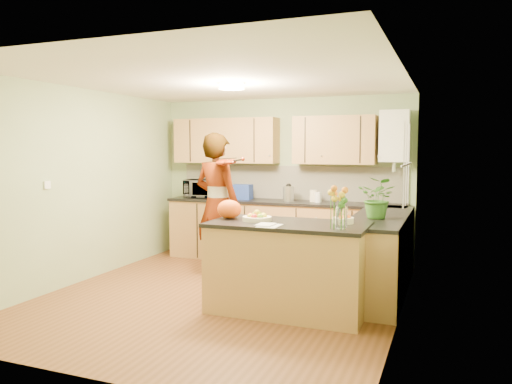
% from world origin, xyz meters
% --- Properties ---
extents(floor, '(4.50, 4.50, 0.00)m').
position_xyz_m(floor, '(0.00, 0.00, 0.00)').
color(floor, brown).
rests_on(floor, ground).
extents(ceiling, '(4.00, 4.50, 0.02)m').
position_xyz_m(ceiling, '(0.00, 0.00, 2.50)').
color(ceiling, silver).
rests_on(ceiling, wall_back).
extents(wall_back, '(4.00, 0.02, 2.50)m').
position_xyz_m(wall_back, '(0.00, 2.25, 1.25)').
color(wall_back, '#8CA072').
rests_on(wall_back, floor).
extents(wall_front, '(4.00, 0.02, 2.50)m').
position_xyz_m(wall_front, '(0.00, -2.25, 1.25)').
color(wall_front, '#8CA072').
rests_on(wall_front, floor).
extents(wall_left, '(0.02, 4.50, 2.50)m').
position_xyz_m(wall_left, '(-2.00, 0.00, 1.25)').
color(wall_left, '#8CA072').
rests_on(wall_left, floor).
extents(wall_right, '(0.02, 4.50, 2.50)m').
position_xyz_m(wall_right, '(2.00, 0.00, 1.25)').
color(wall_right, '#8CA072').
rests_on(wall_right, floor).
extents(back_counter, '(3.64, 0.62, 0.94)m').
position_xyz_m(back_counter, '(0.10, 1.95, 0.47)').
color(back_counter, '#AA8444').
rests_on(back_counter, floor).
extents(right_counter, '(0.62, 2.24, 0.94)m').
position_xyz_m(right_counter, '(1.70, 0.85, 0.47)').
color(right_counter, '#AA8444').
rests_on(right_counter, floor).
extents(splashback, '(3.60, 0.02, 0.52)m').
position_xyz_m(splashback, '(0.10, 2.23, 1.20)').
color(splashback, white).
rests_on(splashback, back_counter).
extents(upper_cabinets, '(3.20, 0.34, 0.70)m').
position_xyz_m(upper_cabinets, '(-0.18, 2.08, 1.85)').
color(upper_cabinets, '#AA8444').
rests_on(upper_cabinets, wall_back).
extents(boiler, '(0.40, 0.30, 0.86)m').
position_xyz_m(boiler, '(1.70, 2.09, 1.90)').
color(boiler, white).
rests_on(boiler, wall_back).
extents(window_right, '(0.01, 1.30, 1.05)m').
position_xyz_m(window_right, '(1.99, 0.60, 1.55)').
color(window_right, white).
rests_on(window_right, wall_right).
extents(light_switch, '(0.02, 0.09, 0.09)m').
position_xyz_m(light_switch, '(-1.99, -0.60, 1.30)').
color(light_switch, white).
rests_on(light_switch, wall_left).
extents(ceiling_lamp, '(0.30, 0.30, 0.07)m').
position_xyz_m(ceiling_lamp, '(0.00, 0.30, 2.46)').
color(ceiling_lamp, '#FFEABF').
rests_on(ceiling_lamp, ceiling).
extents(peninsula_island, '(1.66, 0.85, 0.95)m').
position_xyz_m(peninsula_island, '(0.87, -0.21, 0.48)').
color(peninsula_island, '#AA8444').
rests_on(peninsula_island, floor).
extents(fruit_dish, '(0.31, 0.31, 0.11)m').
position_xyz_m(fruit_dish, '(0.52, -0.21, 1.00)').
color(fruit_dish, '#FBEDC9').
rests_on(fruit_dish, peninsula_island).
extents(orange_bowl, '(0.22, 0.22, 0.13)m').
position_xyz_m(orange_bowl, '(1.42, -0.06, 1.01)').
color(orange_bowl, '#FBEDC9').
rests_on(orange_bowl, peninsula_island).
extents(flower_vase, '(0.26, 0.26, 0.49)m').
position_xyz_m(flower_vase, '(1.47, -0.39, 1.28)').
color(flower_vase, silver).
rests_on(flower_vase, peninsula_island).
extents(orange_bag, '(0.32, 0.28, 0.21)m').
position_xyz_m(orange_bag, '(0.17, -0.16, 1.06)').
color(orange_bag, '#ED5413').
rests_on(orange_bag, peninsula_island).
extents(papers, '(0.20, 0.28, 0.01)m').
position_xyz_m(papers, '(0.77, -0.51, 0.96)').
color(papers, white).
rests_on(papers, peninsula_island).
extents(violinist, '(0.80, 0.63, 1.94)m').
position_xyz_m(violinist, '(-0.48, 0.88, 0.97)').
color(violinist, '#E6AB8C').
rests_on(violinist, floor).
extents(violin, '(0.69, 0.60, 0.17)m').
position_xyz_m(violin, '(-0.28, 0.66, 1.55)').
color(violin, '#560905').
rests_on(violin, violinist).
extents(microwave, '(0.56, 0.41, 0.29)m').
position_xyz_m(microwave, '(-1.28, 1.97, 1.08)').
color(microwave, white).
rests_on(microwave, back_counter).
extents(blue_box, '(0.30, 0.22, 0.23)m').
position_xyz_m(blue_box, '(-0.56, 1.94, 1.05)').
color(blue_box, navy).
rests_on(blue_box, back_counter).
extents(kettle, '(0.16, 0.16, 0.31)m').
position_xyz_m(kettle, '(0.20, 1.93, 1.07)').
color(kettle, silver).
rests_on(kettle, back_counter).
extents(jar_cream, '(0.12, 0.12, 0.17)m').
position_xyz_m(jar_cream, '(0.56, 2.00, 1.03)').
color(jar_cream, '#FBEDC9').
rests_on(jar_cream, back_counter).
extents(jar_white, '(0.11, 0.11, 0.15)m').
position_xyz_m(jar_white, '(0.65, 1.94, 1.02)').
color(jar_white, white).
rests_on(jar_white, back_counter).
extents(potted_plant, '(0.50, 0.46, 0.47)m').
position_xyz_m(potted_plant, '(1.70, 0.53, 1.17)').
color(potted_plant, '#326923').
rests_on(potted_plant, right_counter).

